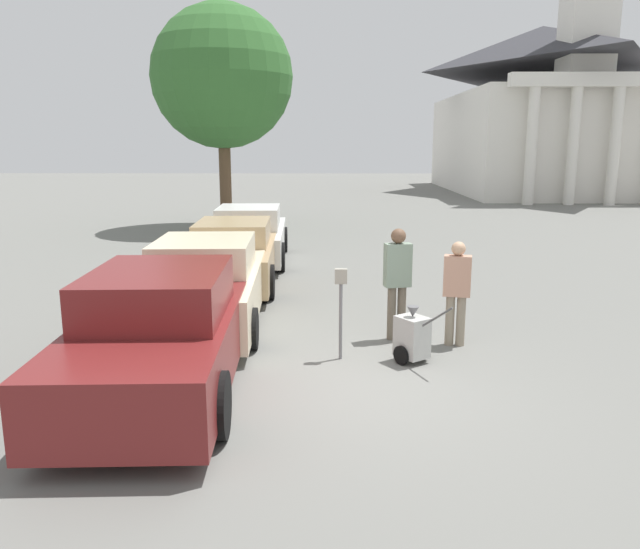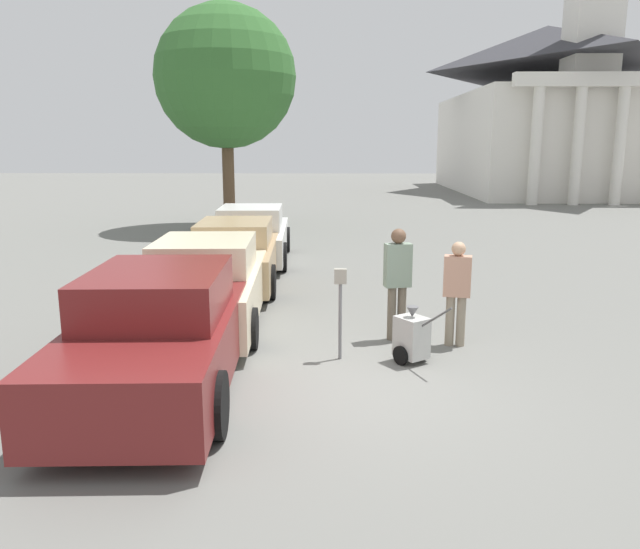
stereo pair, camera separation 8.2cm
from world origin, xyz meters
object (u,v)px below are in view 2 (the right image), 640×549
object	(u,v)px
parked_car_cream	(207,285)
parked_car_white	(252,236)
person_supervisor	(457,287)
person_worker	(398,277)
parked_car_tan	(236,254)
equipment_cart	(412,337)
parking_meter	(340,297)
church	(545,105)
parked_car_maroon	(163,331)

from	to	relation	value
parked_car_cream	parked_car_white	world-z (taller)	parked_car_cream
parked_car_white	person_supervisor	world-z (taller)	person_supervisor
parked_car_white	person_worker	xyz separation A→B (m)	(3.26, -6.86, 0.36)
parked_car_tan	equipment_cart	distance (m)	6.23
parked_car_tan	parking_meter	bearing A→B (deg)	-68.01
parked_car_cream	person_supervisor	distance (m)	4.32
person_supervisor	church	bearing A→B (deg)	-97.27
parked_car_maroon	parked_car_white	size ratio (longest dim) A/B	1.09
parked_car_maroon	church	world-z (taller)	church
parked_car_cream	parked_car_tan	size ratio (longest dim) A/B	0.95
parked_car_cream	parking_meter	size ratio (longest dim) A/B	3.53
parked_car_cream	parked_car_maroon	bearing A→B (deg)	-92.57
parked_car_maroon	parking_meter	bearing A→B (deg)	21.90
parked_car_white	parking_meter	world-z (taller)	parked_car_white
equipment_cart	church	world-z (taller)	church
person_worker	church	world-z (taller)	church
parked_car_cream	parked_car_white	bearing A→B (deg)	87.43
parked_car_maroon	equipment_cart	bearing A→B (deg)	13.06
parked_car_maroon	parked_car_tan	bearing A→B (deg)	87.43
person_worker	person_supervisor	world-z (taller)	person_worker
person_worker	parked_car_tan	bearing A→B (deg)	-63.06
parked_car_white	person_worker	world-z (taller)	person_worker
parked_car_tan	person_worker	distance (m)	5.27
parked_car_maroon	person_supervisor	distance (m)	4.52
parked_car_cream	person_worker	xyz separation A→B (m)	(3.26, -0.85, 0.35)
person_worker	church	size ratio (longest dim) A/B	0.08
church	parked_car_white	bearing A→B (deg)	-122.03
parking_meter	equipment_cart	xyz separation A→B (m)	(1.05, -0.12, -0.57)
parked_car_cream	parking_meter	world-z (taller)	parked_car_cream
person_supervisor	church	distance (m)	34.73
parked_car_tan	equipment_cart	size ratio (longest dim) A/B	5.10
parking_meter	equipment_cart	bearing A→B (deg)	-6.35
church	parked_car_tan	bearing A→B (deg)	-119.44
equipment_cart	parked_car_white	bearing A→B (deg)	77.03
parked_car_cream	person_worker	bearing A→B (deg)	-17.12
parked_car_cream	church	bearing A→B (deg)	60.63
church	person_worker	bearing A→B (deg)	-111.31
parked_car_cream	parked_car_white	xyz separation A→B (m)	(0.00, 6.02, -0.01)
parked_car_cream	person_worker	size ratio (longest dim) A/B	2.64
person_supervisor	parked_car_tan	bearing A→B (deg)	-34.29
parked_car_maroon	parking_meter	world-z (taller)	parked_car_maroon
equipment_cart	parking_meter	bearing A→B (deg)	137.68
parked_car_cream	church	size ratio (longest dim) A/B	0.21
equipment_cart	church	xyz separation A→B (m)	(12.41, 33.19, 5.20)
equipment_cart	person_worker	bearing A→B (deg)	60.07
person_worker	equipment_cart	size ratio (longest dim) A/B	1.84
parked_car_maroon	equipment_cart	size ratio (longest dim) A/B	5.24
parked_car_tan	equipment_cart	xyz separation A→B (m)	(3.38, -5.22, -0.30)
parked_car_tan	person_worker	size ratio (longest dim) A/B	2.78
parked_car_maroon	equipment_cart	distance (m)	3.53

